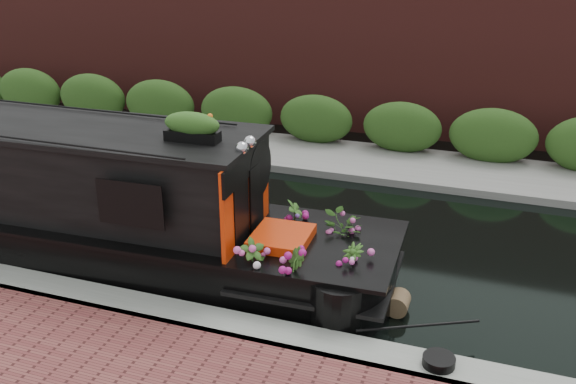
% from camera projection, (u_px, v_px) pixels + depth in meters
% --- Properties ---
extents(ground, '(80.00, 80.00, 0.00)m').
position_uv_depth(ground, '(238.00, 227.00, 12.17)').
color(ground, black).
rests_on(ground, ground).
extents(near_bank_coping, '(40.00, 0.60, 0.50)m').
position_uv_depth(near_bank_coping, '(147.00, 320.00, 9.29)').
color(near_bank_coping, gray).
rests_on(near_bank_coping, ground).
extents(far_bank_path, '(40.00, 2.40, 0.34)m').
position_uv_depth(far_bank_path, '(306.00, 158.00, 15.83)').
color(far_bank_path, gray).
rests_on(far_bank_path, ground).
extents(far_hedge, '(40.00, 1.10, 2.80)m').
position_uv_depth(far_hedge, '(316.00, 147.00, 16.62)').
color(far_hedge, '#284B19').
rests_on(far_hedge, ground).
extents(far_brick_wall, '(40.00, 1.00, 8.00)m').
position_uv_depth(far_brick_wall, '(338.00, 125.00, 18.45)').
color(far_brick_wall, '#541F1C').
rests_on(far_brick_wall, ground).
extents(narrowboat, '(12.80, 2.69, 2.99)m').
position_uv_depth(narrowboat, '(18.00, 198.00, 11.20)').
color(narrowboat, black).
rests_on(narrowboat, ground).
extents(rope_fender, '(0.33, 0.36, 0.33)m').
position_uv_depth(rope_fender, '(398.00, 303.00, 9.41)').
color(rope_fender, brown).
rests_on(rope_fender, ground).
extents(coiled_mooring_rope, '(0.41, 0.41, 0.12)m').
position_uv_depth(coiled_mooring_rope, '(439.00, 361.00, 7.91)').
color(coiled_mooring_rope, black).
rests_on(coiled_mooring_rope, near_bank_coping).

